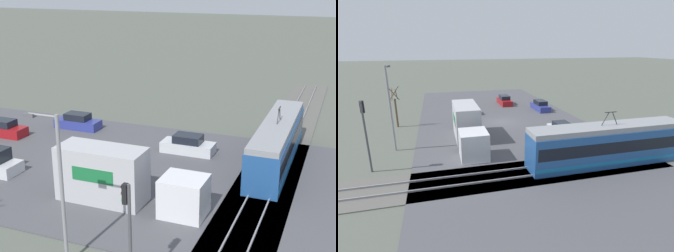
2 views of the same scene
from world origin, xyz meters
The scene contains 12 objects.
ground_plane centered at (0.00, 0.00, 0.00)m, with size 320.00×320.00×0.00m, color #565B51.
road_surface centered at (0.00, 0.00, 0.04)m, with size 21.60×51.17×0.08m.
rail_bed centered at (0.00, 14.65, 0.05)m, with size 72.88×4.40×0.22m.
light_rail_tram centered at (-5.55, 14.65, 1.77)m, with size 14.07×2.56×4.61m.
box_truck centered at (5.40, 6.25, 1.80)m, with size 2.51×10.20×3.74m.
pickup_truck centered at (4.35, -5.79, 0.79)m, with size 2.08×5.38×1.89m.
sedan_car_0 centered at (-5.12, 7.26, 0.73)m, with size 1.88×4.55×1.58m.
sedan_car_1 centered at (-7.47, -5.14, 0.72)m, with size 1.74×4.56×1.54m.
sedan_car_2 centered at (-3.00, -10.63, 0.72)m, with size 1.74×4.67×1.56m.
traffic_light_pole centered at (13.92, 11.03, 3.78)m, with size 0.28×0.47×5.91m.
street_tree centered at (13.38, -1.56, 2.35)m, with size 1.22×1.01×5.16m.
street_lamp_near_crossing centered at (12.61, 6.50, 4.74)m, with size 0.36×1.95×8.23m.
Camera 2 is at (8.27, 32.75, 9.99)m, focal length 28.00 mm.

